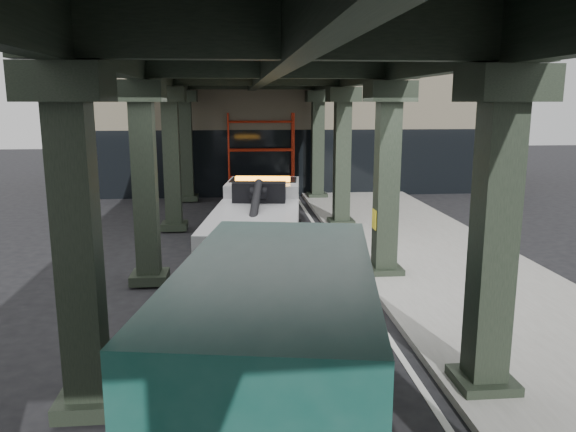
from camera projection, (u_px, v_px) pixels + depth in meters
ground at (292, 308)px, 12.50m from camera, size 90.00×90.00×0.00m
sidewalk at (454, 272)px, 14.85m from camera, size 5.00×40.00×0.15m
lane_stripe at (349, 278)px, 14.60m from camera, size 0.12×38.00×0.01m
viaduct at (267, 61)px, 13.32m from camera, size 7.40×32.00×6.40m
building at (292, 111)px, 31.39m from camera, size 22.00×10.00×8.00m
scaffolding at (261, 154)px, 26.36m from camera, size 3.08×0.88×4.00m
tow_truck at (259, 227)px, 15.09m from camera, size 2.96×7.73×2.48m
towed_van at (279, 344)px, 7.37m from camera, size 3.45×6.62×2.56m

